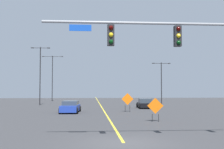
# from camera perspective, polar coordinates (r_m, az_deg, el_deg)

# --- Properties ---
(ground) EXTENTS (141.30, 141.30, 0.00)m
(ground) POSITION_cam_1_polar(r_m,az_deg,el_deg) (14.59, 2.32, -13.35)
(ground) COLOR #38383A
(road_centre_stripe) EXTENTS (0.16, 78.50, 0.01)m
(road_centre_stripe) POSITION_cam_1_polar(r_m,az_deg,el_deg) (53.59, -2.53, -5.69)
(road_centre_stripe) COLOR yellow
(road_centre_stripe) RESTS_ON ground
(traffic_signal_assembly) EXTENTS (13.72, 0.44, 6.49)m
(traffic_signal_assembly) POSITION_cam_1_polar(r_m,az_deg,el_deg) (15.69, 19.03, 5.73)
(traffic_signal_assembly) COLOR gray
(traffic_signal_assembly) RESTS_ON ground
(street_lamp_mid_left) EXTENTS (3.31, 0.24, 7.37)m
(street_lamp_mid_left) POSITION_cam_1_polar(r_m,az_deg,el_deg) (52.24, 9.73, -0.90)
(street_lamp_mid_left) COLOR black
(street_lamp_mid_left) RESTS_ON ground
(street_lamp_far_left) EXTENTS (3.08, 0.24, 9.55)m
(street_lamp_far_left) POSITION_cam_1_polar(r_m,az_deg,el_deg) (48.75, -14.00, 0.59)
(street_lamp_far_left) COLOR black
(street_lamp_far_left) RESTS_ON ground
(street_lamp_near_right) EXTENTS (4.57, 0.24, 9.84)m
(street_lamp_near_right) POSITION_cam_1_polar(r_m,az_deg,el_deg) (63.94, -11.69, 0.01)
(street_lamp_near_right) COLOR black
(street_lamp_near_right) RESTS_ON ground
(construction_sign_right_shoulder) EXTENTS (1.28, 0.32, 1.93)m
(construction_sign_right_shoulder) POSITION_cam_1_polar(r_m,az_deg,el_deg) (23.89, 8.55, -6.32)
(construction_sign_right_shoulder) COLOR orange
(construction_sign_right_shoulder) RESTS_ON ground
(construction_sign_median_near) EXTENTS (1.39, 0.10, 2.17)m
(construction_sign_median_near) POSITION_cam_1_polar(r_m,az_deg,el_deg) (33.71, 3.08, -5.03)
(construction_sign_median_near) COLOR orange
(construction_sign_median_near) RESTS_ON ground
(car_blue_far) EXTENTS (2.26, 4.64, 1.31)m
(car_blue_far) POSITION_cam_1_polar(r_m,az_deg,el_deg) (32.96, -8.21, -6.34)
(car_blue_far) COLOR #1E389E
(car_blue_far) RESTS_ON ground
(car_black_near) EXTENTS (2.16, 4.22, 1.32)m
(car_black_near) POSITION_cam_1_polar(r_m,az_deg,el_deg) (40.26, 6.50, -5.73)
(car_black_near) COLOR black
(car_black_near) RESTS_ON ground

